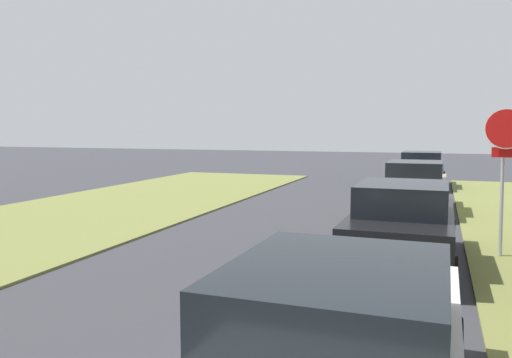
% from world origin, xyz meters
% --- Properties ---
extents(stop_sign_far, '(0.81, 0.52, 2.95)m').
position_xyz_m(stop_sign_far, '(4.23, 14.26, 2.17)').
color(stop_sign_far, '#9EA0A5').
rests_on(stop_sign_far, grass_verge_right).
extents(parked_sedan_black, '(1.99, 4.43, 1.57)m').
position_xyz_m(parked_sedan_black, '(2.40, 13.18, 0.72)').
color(parked_sedan_black, black).
rests_on(parked_sedan_black, ground).
extents(parked_sedan_tan, '(1.99, 4.43, 1.57)m').
position_xyz_m(parked_sedan_tan, '(2.33, 19.90, 0.72)').
color(parked_sedan_tan, tan).
rests_on(parked_sedan_tan, ground).
extents(parked_sedan_navy, '(1.99, 4.43, 1.57)m').
position_xyz_m(parked_sedan_navy, '(2.31, 26.99, 0.72)').
color(parked_sedan_navy, navy).
rests_on(parked_sedan_navy, ground).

